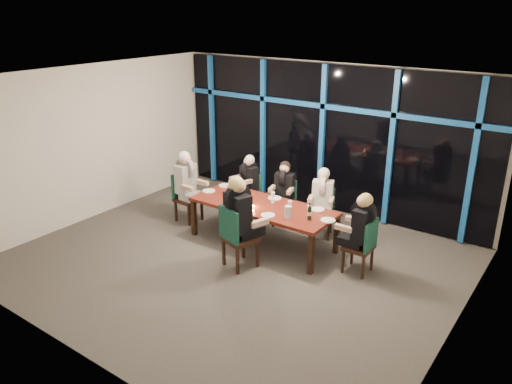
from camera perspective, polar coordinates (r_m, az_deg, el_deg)
room at (r=7.71m, az=-2.61°, el=5.50°), size 7.04×7.00×3.02m
window_wall at (r=10.22m, az=7.75°, el=6.39°), size 6.86×0.43×2.94m
dining_table at (r=8.76m, az=0.76°, el=-1.88°), size 2.60×1.00×0.75m
chair_far_left at (r=10.11m, az=-0.61°, el=0.05°), size 0.49×0.49×0.86m
chair_far_mid at (r=9.68m, az=3.32°, el=-0.91°), size 0.49×0.49×0.87m
chair_far_right at (r=9.27m, az=7.58°, el=-1.98°), size 0.53×0.53×0.89m
chair_end_left at (r=9.90m, az=-8.11°, el=-0.24°), size 0.47×0.47×0.97m
chair_end_right at (r=8.05m, az=12.21°, el=-5.80°), size 0.43×0.43×0.93m
chair_near_mid at (r=8.00m, az=-2.36°, el=-4.85°), size 0.62×0.62×1.07m
diner_far_left at (r=9.95m, az=-0.94°, el=1.80°), size 0.49×0.58×0.83m
diner_far_mid at (r=9.49m, az=3.23°, el=0.89°), size 0.50×0.59×0.85m
diner_far_right at (r=9.07m, az=7.62°, el=-0.09°), size 0.54×0.61×0.87m
diner_end_left at (r=9.71m, az=-7.89°, el=1.77°), size 0.61×0.49×0.94m
diner_end_right at (r=7.92m, az=11.89°, el=-3.28°), size 0.57×0.46×0.90m
diner_near_mid at (r=7.87m, az=-1.86°, el=-1.92°), size 0.63×0.73×1.04m
plate_far_left at (r=9.65m, az=-3.56°, el=0.75°), size 0.24×0.24×0.01m
plate_far_mid at (r=9.01m, az=2.15°, el=-0.70°), size 0.24×0.24×0.01m
plate_far_right at (r=8.58m, az=7.05°, el=-1.98°), size 0.24×0.24×0.01m
plate_end_left at (r=9.39m, az=-5.42°, el=0.13°), size 0.24×0.24×0.01m
plate_end_right at (r=8.18m, az=8.22°, el=-3.21°), size 0.24×0.24×0.01m
plate_near_mid at (r=8.28m, az=1.36°, el=-2.68°), size 0.24×0.24×0.01m
wine_bottle at (r=8.14m, az=6.14°, el=-2.42°), size 0.07×0.07×0.29m
water_pitcher at (r=8.17m, az=3.68°, el=-2.31°), size 0.13×0.12×0.21m
tea_light at (r=8.62m, az=-0.33°, el=-1.64°), size 0.06×0.06×0.03m
wine_glass_a at (r=8.82m, az=-1.03°, el=-0.38°), size 0.06×0.06×0.17m
wine_glass_b at (r=8.78m, az=1.93°, el=-0.34°), size 0.08×0.08×0.19m
wine_glass_c at (r=8.45m, az=3.89°, el=-1.33°), size 0.07×0.07×0.18m
wine_glass_d at (r=9.16m, az=-3.18°, el=0.55°), size 0.08×0.08×0.20m
wine_glass_e at (r=8.30m, az=6.09°, el=-1.85°), size 0.07×0.07×0.18m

